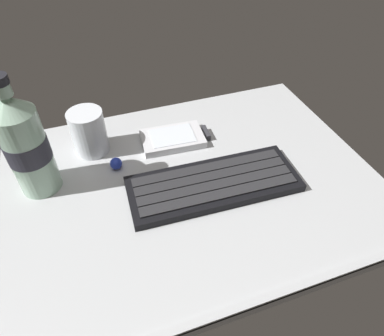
# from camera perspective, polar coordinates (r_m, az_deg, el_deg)

# --- Properties ---
(ground_plane) EXTENTS (0.64, 0.48, 0.03)m
(ground_plane) POSITION_cam_1_polar(r_m,az_deg,el_deg) (0.61, 0.07, -2.87)
(ground_plane) COLOR #B7BABC
(keyboard) EXTENTS (0.29, 0.12, 0.02)m
(keyboard) POSITION_cam_1_polar(r_m,az_deg,el_deg) (0.59, 3.59, -2.59)
(keyboard) COLOR black
(keyboard) RESTS_ON ground_plane
(handheld_device) EXTENTS (0.13, 0.08, 0.02)m
(handheld_device) POSITION_cam_1_polar(r_m,az_deg,el_deg) (0.68, -2.71, 5.03)
(handheld_device) COLOR silver
(handheld_device) RESTS_ON ground_plane
(juice_cup) EXTENTS (0.06, 0.06, 0.09)m
(juice_cup) POSITION_cam_1_polar(r_m,az_deg,el_deg) (0.67, -16.68, 5.47)
(juice_cup) COLOR silver
(juice_cup) RESTS_ON ground_plane
(water_bottle) EXTENTS (0.07, 0.07, 0.21)m
(water_bottle) POSITION_cam_1_polar(r_m,az_deg,el_deg) (0.59, -25.84, 3.43)
(water_bottle) COLOR #9EC1A8
(water_bottle) RESTS_ON ground_plane
(trackball_mouse) EXTENTS (0.02, 0.02, 0.02)m
(trackball_mouse) POSITION_cam_1_polar(r_m,az_deg,el_deg) (0.63, -12.47, 0.73)
(trackball_mouse) COLOR #2338B2
(trackball_mouse) RESTS_ON ground_plane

